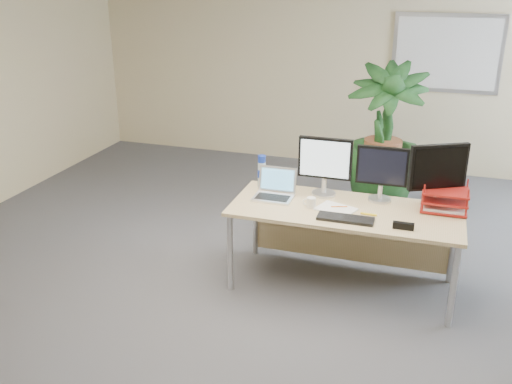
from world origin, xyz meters
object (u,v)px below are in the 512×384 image
(floor_plant, at_px, (383,147))
(laptop, at_px, (275,190))
(monitor_left, at_px, (325,163))
(desk, at_px, (346,220))
(monitor_right, at_px, (382,170))

(floor_plant, bearing_deg, laptop, -114.27)
(floor_plant, bearing_deg, monitor_left, -103.22)
(floor_plant, height_order, monitor_left, floor_plant)
(desk, xyz_separation_m, laptop, (-0.62, -0.03, 0.21))
(floor_plant, relative_size, laptop, 4.57)
(monitor_left, height_order, monitor_right, monitor_left)
(floor_plant, height_order, laptop, floor_plant)
(monitor_left, relative_size, laptop, 1.54)
(monitor_left, bearing_deg, desk, -31.75)
(monitor_right, height_order, laptop, monitor_right)
(monitor_left, height_order, laptop, monitor_left)
(monitor_left, bearing_deg, laptop, -156.44)
(floor_plant, bearing_deg, monitor_right, -84.63)
(desk, height_order, monitor_left, monitor_left)
(desk, distance_m, monitor_left, 0.52)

